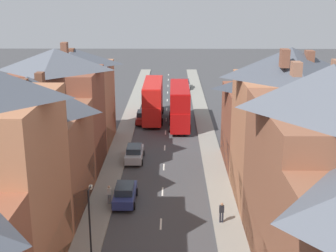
{
  "coord_description": "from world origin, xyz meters",
  "views": [
    {
      "loc": [
        0.87,
        -14.21,
        17.17
      ],
      "look_at": [
        0.31,
        41.33,
        1.04
      ],
      "focal_mm": 50.0,
      "sensor_mm": 36.0,
      "label": 1
    }
  ],
  "objects_px": {
    "double_decker_bus_mid_street": "(153,100)",
    "car_near_blue": "(185,84)",
    "car_parked_left_b": "(178,90)",
    "car_far_grey": "(143,117)",
    "double_decker_bus_lead": "(180,105)",
    "pedestrian_mid_right": "(109,194)",
    "pedestrian_mid_left": "(222,212)",
    "car_parked_left_a": "(125,193)",
    "car_parked_right_a": "(134,153)",
    "street_lamp": "(90,223)"
  },
  "relations": [
    {
      "from": "double_decker_bus_mid_street",
      "to": "car_near_blue",
      "type": "relative_size",
      "value": 2.38
    },
    {
      "from": "car_parked_left_b",
      "to": "car_far_grey",
      "type": "distance_m",
      "value": 18.19
    },
    {
      "from": "double_decker_bus_lead",
      "to": "pedestrian_mid_right",
      "type": "relative_size",
      "value": 6.71
    },
    {
      "from": "car_far_grey",
      "to": "pedestrian_mid_left",
      "type": "distance_m",
      "value": 29.19
    },
    {
      "from": "pedestrian_mid_left",
      "to": "car_parked_left_a",
      "type": "bearing_deg",
      "value": 154.37
    },
    {
      "from": "double_decker_bus_mid_street",
      "to": "car_parked_left_a",
      "type": "bearing_deg",
      "value": -92.81
    },
    {
      "from": "car_parked_right_a",
      "to": "car_far_grey",
      "type": "height_order",
      "value": "car_far_grey"
    },
    {
      "from": "car_parked_right_a",
      "to": "pedestrian_mid_left",
      "type": "xyz_separation_m",
      "value": [
        7.72,
        -13.74,
        0.19
      ]
    },
    {
      "from": "pedestrian_mid_left",
      "to": "street_lamp",
      "type": "xyz_separation_m",
      "value": [
        -8.87,
        -6.05,
        2.21
      ]
    },
    {
      "from": "car_parked_left_a",
      "to": "pedestrian_mid_left",
      "type": "xyz_separation_m",
      "value": [
        7.72,
        -3.71,
        0.21
      ]
    },
    {
      "from": "car_parked_right_a",
      "to": "street_lamp",
      "type": "height_order",
      "value": "street_lamp"
    },
    {
      "from": "car_near_blue",
      "to": "car_far_grey",
      "type": "bearing_deg",
      "value": -104.99
    },
    {
      "from": "car_near_blue",
      "to": "car_parked_left_a",
      "type": "xyz_separation_m",
      "value": [
        -6.2,
        -47.59,
        -0.03
      ]
    },
    {
      "from": "pedestrian_mid_left",
      "to": "pedestrian_mid_right",
      "type": "distance_m",
      "value": 9.52
    },
    {
      "from": "car_parked_left_a",
      "to": "pedestrian_mid_left",
      "type": "bearing_deg",
      "value": -25.63
    },
    {
      "from": "double_decker_bus_mid_street",
      "to": "street_lamp",
      "type": "bearing_deg",
      "value": -93.87
    },
    {
      "from": "double_decker_bus_lead",
      "to": "street_lamp",
      "type": "distance_m",
      "value": 33.74
    },
    {
      "from": "car_parked_left_a",
      "to": "car_near_blue",
      "type": "bearing_deg",
      "value": 82.58
    },
    {
      "from": "car_parked_right_a",
      "to": "pedestrian_mid_left",
      "type": "height_order",
      "value": "pedestrian_mid_left"
    },
    {
      "from": "double_decker_bus_lead",
      "to": "pedestrian_mid_left",
      "type": "xyz_separation_m",
      "value": [
        2.83,
        -27.14,
        -1.78
      ]
    },
    {
      "from": "car_parked_left_b",
      "to": "pedestrian_mid_right",
      "type": "relative_size",
      "value": 2.82
    },
    {
      "from": "pedestrian_mid_left",
      "to": "street_lamp",
      "type": "bearing_deg",
      "value": -145.7
    },
    {
      "from": "car_near_blue",
      "to": "car_parked_left_b",
      "type": "xyz_separation_m",
      "value": [
        -1.3,
        -5.63,
        -0.0
      ]
    },
    {
      "from": "car_parked_right_a",
      "to": "car_parked_left_a",
      "type": "bearing_deg",
      "value": -90.0
    },
    {
      "from": "pedestrian_mid_left",
      "to": "pedestrian_mid_right",
      "type": "relative_size",
      "value": 1.0
    },
    {
      "from": "double_decker_bus_lead",
      "to": "street_lamp",
      "type": "height_order",
      "value": "street_lamp"
    },
    {
      "from": "double_decker_bus_mid_street",
      "to": "pedestrian_mid_right",
      "type": "height_order",
      "value": "double_decker_bus_mid_street"
    },
    {
      "from": "car_far_grey",
      "to": "street_lamp",
      "type": "distance_m",
      "value": 34.3
    },
    {
      "from": "double_decker_bus_lead",
      "to": "car_parked_right_a",
      "type": "relative_size",
      "value": 2.37
    },
    {
      "from": "pedestrian_mid_right",
      "to": "street_lamp",
      "type": "xyz_separation_m",
      "value": [
        0.1,
        -9.24,
        2.21
      ]
    },
    {
      "from": "car_near_blue",
      "to": "pedestrian_mid_left",
      "type": "height_order",
      "value": "pedestrian_mid_left"
    },
    {
      "from": "car_parked_right_a",
      "to": "car_parked_left_b",
      "type": "xyz_separation_m",
      "value": [
        4.9,
        31.92,
        0.01
      ]
    },
    {
      "from": "car_near_blue",
      "to": "car_parked_left_a",
      "type": "bearing_deg",
      "value": -97.42
    },
    {
      "from": "double_decker_bus_lead",
      "to": "car_parked_left_b",
      "type": "height_order",
      "value": "double_decker_bus_lead"
    },
    {
      "from": "car_parked_left_b",
      "to": "street_lamp",
      "type": "distance_m",
      "value": 52.12
    },
    {
      "from": "double_decker_bus_mid_street",
      "to": "car_near_blue",
      "type": "bearing_deg",
      "value": 76.99
    },
    {
      "from": "pedestrian_mid_left",
      "to": "pedestrian_mid_right",
      "type": "height_order",
      "value": "same"
    },
    {
      "from": "car_parked_left_b",
      "to": "car_near_blue",
      "type": "bearing_deg",
      "value": 77.0
    },
    {
      "from": "double_decker_bus_lead",
      "to": "double_decker_bus_mid_street",
      "type": "distance_m",
      "value": 4.63
    },
    {
      "from": "double_decker_bus_lead",
      "to": "car_parked_left_a",
      "type": "bearing_deg",
      "value": -101.79
    },
    {
      "from": "car_near_blue",
      "to": "pedestrian_mid_left",
      "type": "bearing_deg",
      "value": -88.3
    },
    {
      "from": "car_parked_left_a",
      "to": "street_lamp",
      "type": "distance_m",
      "value": 10.12
    },
    {
      "from": "double_decker_bus_mid_street",
      "to": "car_parked_left_b",
      "type": "xyz_separation_m",
      "value": [
        3.61,
        15.61,
        -1.96
      ]
    },
    {
      "from": "car_parked_left_a",
      "to": "car_parked_right_a",
      "type": "xyz_separation_m",
      "value": [
        -0.0,
        10.03,
        0.02
      ]
    },
    {
      "from": "car_parked_right_a",
      "to": "pedestrian_mid_right",
      "type": "bearing_deg",
      "value": -96.77
    },
    {
      "from": "pedestrian_mid_left",
      "to": "car_near_blue",
      "type": "bearing_deg",
      "value": 91.7
    },
    {
      "from": "car_parked_right_a",
      "to": "pedestrian_mid_right",
      "type": "relative_size",
      "value": 2.83
    },
    {
      "from": "double_decker_bus_mid_street",
      "to": "car_parked_right_a",
      "type": "relative_size",
      "value": 2.37
    },
    {
      "from": "car_far_grey",
      "to": "street_lamp",
      "type": "xyz_separation_m",
      "value": [
        -1.15,
        -34.2,
        2.38
      ]
    },
    {
      "from": "double_decker_bus_mid_street",
      "to": "car_parked_right_a",
      "type": "distance_m",
      "value": 16.48
    }
  ]
}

